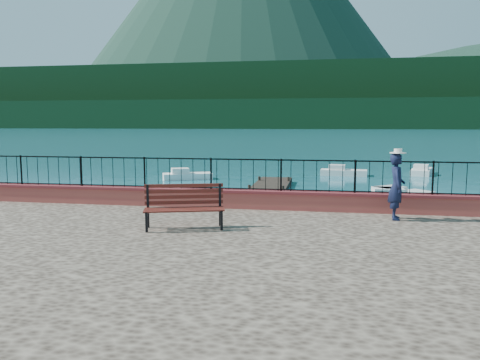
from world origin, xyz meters
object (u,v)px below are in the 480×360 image
(person, at_px, (397,187))
(boat_2, at_px, (398,193))
(boat_3, at_px, (187,173))
(boat_1, at_px, (401,196))
(boat_4, at_px, (344,170))
(park_bench, at_px, (184,216))
(boat_0, at_px, (173,205))
(boat_5, at_px, (422,169))

(person, relative_size, boat_2, 0.47)
(boat_3, bearing_deg, boat_1, -54.66)
(boat_4, bearing_deg, boat_1, -74.99)
(park_bench, distance_m, boat_0, 8.12)
(boat_1, bearing_deg, boat_5, 71.09)
(boat_0, bearing_deg, boat_5, 44.59)
(boat_2, bearing_deg, boat_5, 35.53)
(boat_1, xyz_separation_m, boat_2, (-0.00, 0.78, 0.00))
(boat_1, bearing_deg, park_bench, -125.13)
(park_bench, xyz_separation_m, boat_4, (4.95, 23.77, -1.13))
(boat_3, bearing_deg, park_bench, -97.31)
(boat_2, height_order, boat_5, same)
(park_bench, relative_size, boat_4, 0.63)
(boat_2, distance_m, boat_3, 14.53)
(boat_3, bearing_deg, boat_2, -52.02)
(boat_1, xyz_separation_m, boat_5, (3.64, 13.76, 0.00))
(boat_0, bearing_deg, boat_2, 18.45)
(boat_0, relative_size, boat_3, 1.18)
(boat_4, bearing_deg, park_bench, -96.88)
(boat_2, relative_size, boat_4, 1.19)
(boat_3, relative_size, boat_4, 0.99)
(boat_5, bearing_deg, person, -177.09)
(park_bench, height_order, boat_1, park_bench)
(park_bench, distance_m, person, 5.85)
(park_bench, xyz_separation_m, boat_0, (-2.80, 7.54, -1.13))
(park_bench, relative_size, boat_2, 0.53)
(boat_2, xyz_separation_m, boat_5, (3.64, 12.98, 0.00))
(boat_3, height_order, boat_5, same)
(person, bearing_deg, boat_3, 35.10)
(boat_5, bearing_deg, park_bench, 172.90)
(boat_0, distance_m, boat_4, 17.98)
(park_bench, bearing_deg, boat_1, 42.25)
(boat_4, bearing_deg, boat_3, -153.19)
(person, height_order, boat_2, person)
(boat_2, distance_m, boat_5, 13.48)
(person, bearing_deg, boat_2, -6.57)
(boat_3, xyz_separation_m, boat_5, (16.41, 6.06, 0.00))
(park_bench, height_order, person, person)
(boat_0, bearing_deg, boat_4, 55.98)
(boat_4, xyz_separation_m, boat_5, (5.78, 1.78, 0.00))
(park_bench, distance_m, boat_5, 27.74)
(boat_0, xyz_separation_m, boat_1, (9.89, 4.24, 0.00))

